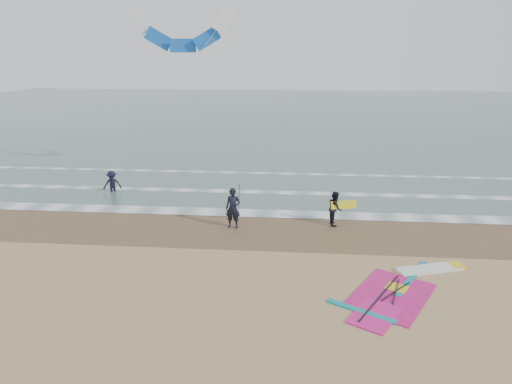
# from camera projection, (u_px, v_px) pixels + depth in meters

# --- Properties ---
(ground) EXTENTS (120.00, 120.00, 0.00)m
(ground) POSITION_uv_depth(u_px,v_px,m) (279.00, 293.00, 16.25)
(ground) COLOR tan
(ground) RESTS_ON ground
(sea_water) EXTENTS (120.00, 80.00, 0.02)m
(sea_water) POSITION_uv_depth(u_px,v_px,m) (292.00, 114.00, 61.92)
(sea_water) COLOR #47605E
(sea_water) RESTS_ON ground
(wet_sand_band) EXTENTS (120.00, 5.00, 0.01)m
(wet_sand_band) POSITION_uv_depth(u_px,v_px,m) (283.00, 230.00, 21.95)
(wet_sand_band) COLOR brown
(wet_sand_band) RESTS_ON ground
(foam_waterline) EXTENTS (120.00, 9.15, 0.02)m
(foam_waterline) POSITION_uv_depth(u_px,v_px,m) (286.00, 201.00, 26.17)
(foam_waterline) COLOR white
(foam_waterline) RESTS_ON ground
(windsurf_rig) EXTENTS (5.66, 5.35, 0.14)m
(windsurf_rig) POSITION_uv_depth(u_px,v_px,m) (404.00, 288.00, 16.53)
(windsurf_rig) COLOR white
(windsurf_rig) RESTS_ON ground
(person_standing) EXTENTS (0.77, 0.55, 1.99)m
(person_standing) POSITION_uv_depth(u_px,v_px,m) (233.00, 208.00, 21.98)
(person_standing) COLOR black
(person_standing) RESTS_ON ground
(person_walking) EXTENTS (0.69, 0.86, 1.70)m
(person_walking) POSITION_uv_depth(u_px,v_px,m) (335.00, 208.00, 22.43)
(person_walking) COLOR black
(person_walking) RESTS_ON ground
(person_wading) EXTENTS (1.22, 0.89, 1.69)m
(person_wading) POSITION_uv_depth(u_px,v_px,m) (112.00, 179.00, 27.60)
(person_wading) COLOR black
(person_wading) RESTS_ON ground
(held_pole) EXTENTS (0.17, 0.86, 1.82)m
(held_pole) POSITION_uv_depth(u_px,v_px,m) (239.00, 199.00, 21.82)
(held_pole) COLOR black
(held_pole) RESTS_ON ground
(carried_kiteboard) EXTENTS (1.30, 0.51, 0.39)m
(carried_kiteboard) POSITION_uv_depth(u_px,v_px,m) (344.00, 205.00, 22.24)
(carried_kiteboard) COLOR yellow
(carried_kiteboard) RESTS_ON ground
(surf_kite) EXTENTS (7.32, 3.66, 9.88)m
(surf_kite) POSITION_uv_depth(u_px,v_px,m) (182.00, 33.00, 27.93)
(surf_kite) COLOR white
(surf_kite) RESTS_ON ground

